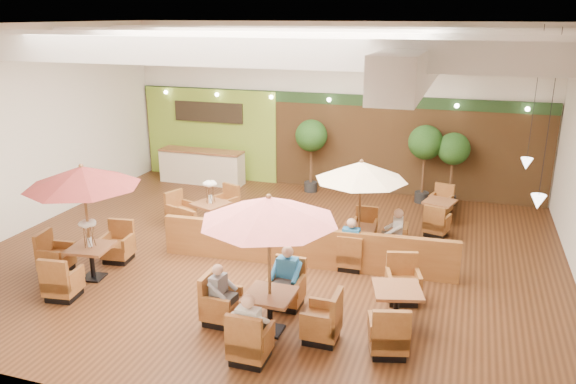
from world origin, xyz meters
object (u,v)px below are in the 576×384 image
at_px(service_counter, 202,167).
at_px(booth_divider, 305,247).
at_px(table_1, 269,240).
at_px(table_4, 396,307).
at_px(diner_0, 250,321).
at_px(diner_2, 221,288).
at_px(table_5, 439,213).
at_px(table_0, 82,198).
at_px(diner_4, 395,229).
at_px(table_2, 360,190).
at_px(topiary_2, 453,152).
at_px(topiary_1, 425,145).
at_px(diner_1, 287,272).
at_px(table_3, 203,212).
at_px(topiary_0, 311,138).
at_px(diner_3, 351,238).

xyz_separation_m(service_counter, booth_divider, (5.42, -5.52, -0.10)).
bearing_deg(booth_divider, table_1, -90.35).
height_order(table_4, diner_0, diner_0).
bearing_deg(diner_2, table_5, 159.19).
bearing_deg(table_0, table_5, 31.77).
bearing_deg(diner_4, table_2, 83.50).
xyz_separation_m(table_5, topiary_2, (0.20, 1.86, 1.37)).
bearing_deg(diner_4, service_counter, 52.50).
distance_m(topiary_1, diner_1, 7.99).
xyz_separation_m(table_1, table_3, (-3.61, 4.49, -1.39)).
bearing_deg(booth_divider, table_0, -158.86).
distance_m(topiary_0, diner_2, 8.75).
relative_size(topiary_1, diner_0, 3.00).
bearing_deg(service_counter, table_1, -56.45).
height_order(table_3, topiary_2, topiary_2).
distance_m(table_4, diner_1, 2.25).
bearing_deg(topiary_2, table_4, -94.52).
bearing_deg(service_counter, diner_2, -61.39).
distance_m(table_4, topiary_0, 8.76).
distance_m(table_3, diner_3, 4.69).
xyz_separation_m(service_counter, topiary_1, (7.59, 0.20, 1.26)).
distance_m(table_2, diner_0, 5.18).
relative_size(table_1, diner_3, 3.34).
bearing_deg(diner_0, table_1, 91.29).
bearing_deg(table_5, diner_3, -100.29).
relative_size(table_2, diner_4, 2.91).
relative_size(table_4, table_5, 1.11).
bearing_deg(service_counter, booth_divider, -45.55).
xyz_separation_m(table_0, diner_3, (5.49, 2.30, -1.15)).
relative_size(table_0, table_1, 0.98).
bearing_deg(table_1, table_2, 77.89).
bearing_deg(table_4, table_2, 98.07).
relative_size(diner_0, diner_1, 0.97).
xyz_separation_m(topiary_1, topiary_2, (0.84, 0.00, -0.13)).
height_order(topiary_0, topiary_1, topiary_1).
height_order(diner_0, diner_4, diner_4).
distance_m(table_4, diner_4, 3.14).
bearing_deg(table_1, diner_0, -89.97).
height_order(table_2, diner_3, table_2).
relative_size(table_1, table_5, 1.09).
relative_size(table_5, diner_0, 3.03).
distance_m(table_0, table_2, 6.35).
bearing_deg(diner_3, diner_4, 43.92).
distance_m(booth_divider, diner_3, 1.12).
relative_size(table_5, topiary_1, 1.01).
distance_m(table_1, diner_1, 1.46).
relative_size(table_0, diner_0, 3.25).
xyz_separation_m(diner_0, diner_2, (-1.00, 1.00, -0.02)).
bearing_deg(table_3, diner_3, 3.61).
height_order(topiary_0, diner_4, topiary_0).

